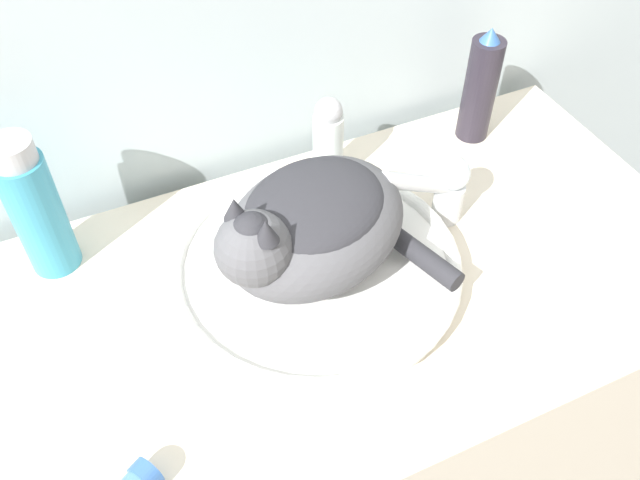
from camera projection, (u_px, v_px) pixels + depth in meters
vanity_counter at (329, 432)px, 1.23m from camera, size 1.09×0.55×0.83m
sink_basin at (315, 268)px, 0.91m from camera, size 0.39×0.39×0.04m
cat at (311, 224)px, 0.84m from camera, size 0.31×0.28×0.16m
faucet at (443, 187)px, 0.96m from camera, size 0.15×0.05×0.14m
hairspray_can_black at (480, 88)px, 1.08m from camera, size 0.05×0.05×0.20m
deodorant_stick at (328, 141)px, 1.02m from camera, size 0.05×0.05×0.15m
mouthwash_bottle at (36, 209)px, 0.88m from camera, size 0.07×0.07×0.21m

